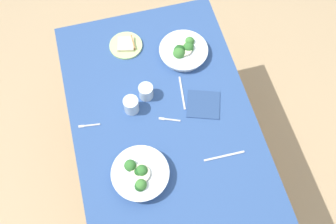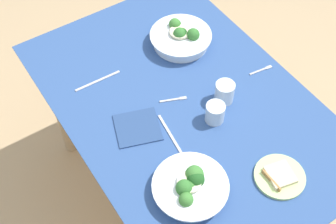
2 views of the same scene
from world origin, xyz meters
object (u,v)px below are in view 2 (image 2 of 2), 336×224
Objects in this scene: broccoli_bowl_far at (181,37)px; water_glass_center at (215,113)px; broccoli_bowl_near at (190,186)px; table_knife_right at (98,81)px; water_glass_side at (224,92)px; fork_by_near_bowl at (174,99)px; napkin_folded_upper at (137,127)px; table_knife_left at (170,134)px; fork_by_far_bowl at (262,70)px; bread_side_plate at (280,176)px.

broccoli_bowl_far reaches higher than water_glass_center.
broccoli_bowl_near is 1.31× the size of table_knife_right.
water_glass_side is 0.20m from fork_by_near_bowl.
broccoli_bowl_far is at bearing -178.92° from table_knife_right.
napkin_folded_upper is (0.30, 0.02, 0.00)m from table_knife_right.
fork_by_near_bowl is 0.20m from napkin_folded_upper.
water_glass_side reaches higher than table_knife_left.
table_knife_left is at bearing -38.94° from broccoli_bowl_far.
broccoli_bowl_near is (0.63, -0.39, -0.01)m from broccoli_bowl_far.
fork_by_far_bowl is 0.52m from table_knife_left.
fork_by_near_bowl and table_knife_right have the same top height.
broccoli_bowl_near is 0.44m from water_glass_side.
water_glass_side is 0.24m from fork_by_far_bowl.
fork_by_far_bowl is at bearing 98.93° from water_glass_side.
bread_side_plate is (0.13, 0.30, -0.02)m from broccoli_bowl_near.
broccoli_bowl_near is at bearing 2.66° from napkin_folded_upper.
water_glass_center is 0.41× the size of table_knife_left.
water_glass_center is at bearing 128.28° from broccoli_bowl_near.
table_knife_left is (0.39, -0.32, -0.03)m from broccoli_bowl_far.
bread_side_plate is 0.34m from water_glass_center.
water_glass_side is 0.84× the size of fork_by_near_bowl.
broccoli_bowl_near is 1.46× the size of bread_side_plate.
water_glass_center is 0.76× the size of fork_by_near_bowl.
broccoli_bowl_near is 0.33m from bread_side_plate.
water_glass_center is 0.91× the size of water_glass_side.
broccoli_bowl_near is at bearing 94.35° from table_knife_right.
broccoli_bowl_near reaches higher than fork_by_near_bowl.
broccoli_bowl_far reaches higher than bread_side_plate.
table_knife_right is at bearing -90.41° from broccoli_bowl_far.
broccoli_bowl_near reaches higher than fork_by_far_bowl.
fork_by_far_bowl is (-0.44, 0.29, -0.01)m from bread_side_plate.
water_glass_center is 0.19m from table_knife_left.
bread_side_plate reaches higher than napkin_folded_upper.
water_glass_side is 0.28m from table_knife_left.
fork_by_near_bowl is 0.34m from table_knife_right.
bread_side_plate is at bearing -7.68° from water_glass_side.
water_glass_side is at bearing 137.54° from table_knife_right.
broccoli_bowl_far is at bearing 163.07° from water_glass_center.
napkin_folded_upper is at bearing -177.34° from broccoli_bowl_near.
table_knife_left is 1.18× the size of napkin_folded_upper.
bread_side_plate is 0.40m from water_glass_side.
fork_by_far_bowl is at bearing 146.36° from bread_side_plate.
broccoli_bowl_near is 0.64m from table_knife_right.
broccoli_bowl_far is 0.50m from table_knife_left.
broccoli_bowl_far is 0.44m from water_glass_center.
table_knife_left is at bearing 42.05° from napkin_folded_upper.
broccoli_bowl_far reaches higher than napkin_folded_upper.
napkin_folded_upper is at bearing -148.08° from fork_by_near_bowl.
water_glass_center is 0.52m from table_knife_right.
fork_by_near_bowl is at bearing -155.15° from water_glass_center.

